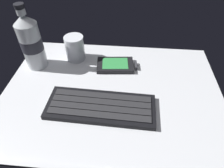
% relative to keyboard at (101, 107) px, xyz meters
% --- Properties ---
extents(ground_plane, '(0.64, 0.48, 0.03)m').
position_rel_keyboard_xyz_m(ground_plane, '(0.02, 0.06, -0.02)').
color(ground_plane, silver).
extents(keyboard, '(0.29, 0.12, 0.02)m').
position_rel_keyboard_xyz_m(keyboard, '(0.00, 0.00, 0.00)').
color(keyboard, black).
rests_on(keyboard, ground_plane).
extents(handheld_device, '(0.13, 0.09, 0.02)m').
position_rel_keyboard_xyz_m(handheld_device, '(0.03, 0.18, -0.00)').
color(handheld_device, black).
rests_on(handheld_device, ground_plane).
extents(juice_cup, '(0.06, 0.06, 0.09)m').
position_rel_keyboard_xyz_m(juice_cup, '(-0.12, 0.22, 0.03)').
color(juice_cup, silver).
rests_on(juice_cup, ground_plane).
extents(water_bottle, '(0.07, 0.07, 0.21)m').
position_rel_keyboard_xyz_m(water_bottle, '(-0.24, 0.17, 0.08)').
color(water_bottle, silver).
rests_on(water_bottle, ground_plane).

